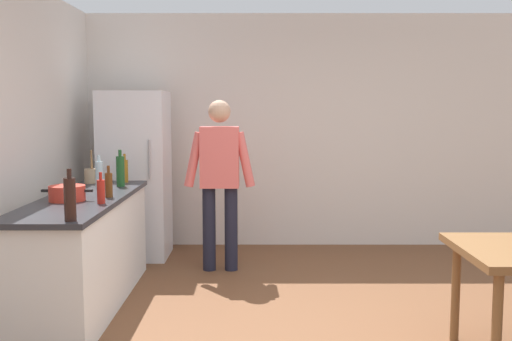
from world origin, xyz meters
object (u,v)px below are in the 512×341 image
(bottle_water_clear, at_px, (102,174))
(utensil_jar, at_px, (93,175))
(cooking_pot, at_px, (70,193))
(bottle_beer_brown, at_px, (111,184))
(bottle_oil_amber, at_px, (127,171))
(person, at_px, (222,173))
(refrigerator, at_px, (138,175))
(bottle_wine_green, at_px, (123,171))
(bottle_sauce_red, at_px, (103,191))
(bottle_wine_dark, at_px, (72,199))

(bottle_water_clear, bearing_deg, utensil_jar, 117.52)
(cooking_pot, relative_size, bottle_beer_brown, 1.54)
(utensil_jar, height_order, bottle_water_clear, utensil_jar)
(cooking_pot, distance_m, bottle_oil_amber, 1.15)
(utensil_jar, bearing_deg, person, 7.00)
(refrigerator, height_order, utensil_jar, refrigerator)
(bottle_beer_brown, bearing_deg, person, 51.13)
(bottle_water_clear, bearing_deg, bottle_beer_brown, -67.79)
(refrigerator, height_order, bottle_wine_green, refrigerator)
(cooking_pot, bearing_deg, bottle_water_clear, 85.02)
(person, distance_m, cooking_pot, 1.66)
(bottle_beer_brown, distance_m, bottle_sauce_red, 0.31)
(bottle_beer_brown, relative_size, bottle_sauce_red, 1.08)
(refrigerator, relative_size, person, 1.06)
(cooking_pot, distance_m, bottle_sauce_red, 0.33)
(refrigerator, bearing_deg, utensil_jar, -112.28)
(bottle_beer_brown, relative_size, bottle_oil_amber, 0.93)
(cooking_pot, relative_size, bottle_water_clear, 1.33)
(person, xyz_separation_m, bottle_beer_brown, (-0.84, -1.04, 0.03))
(bottle_beer_brown, bearing_deg, bottle_oil_amber, 94.87)
(person, bearing_deg, refrigerator, 149.77)
(bottle_beer_brown, bearing_deg, bottle_wine_dark, -89.88)
(cooking_pot, relative_size, bottle_wine_dark, 1.18)
(bottle_beer_brown, bearing_deg, bottle_wine_green, 94.94)
(person, xyz_separation_m, cooking_pot, (-1.12, -1.22, -0.02))
(utensil_jar, height_order, bottle_oil_amber, utensil_jar)
(bottle_wine_green, bearing_deg, person, 22.77)
(cooking_pot, xyz_separation_m, bottle_wine_dark, (0.29, -0.82, 0.09))
(person, height_order, bottle_water_clear, person)
(bottle_sauce_red, relative_size, bottle_oil_amber, 0.86)
(bottle_beer_brown, xyz_separation_m, bottle_oil_amber, (-0.08, 0.95, 0.01))
(bottle_sauce_red, bearing_deg, bottle_oil_amber, 94.49)
(cooking_pot, xyz_separation_m, bottle_oil_amber, (0.20, 1.13, 0.06))
(person, bearing_deg, bottle_sauce_red, -121.21)
(refrigerator, relative_size, bottle_beer_brown, 6.92)
(bottle_beer_brown, bearing_deg, refrigerator, 94.03)
(bottle_water_clear, xyz_separation_m, bottle_sauce_red, (0.24, -0.85, -0.03))
(bottle_sauce_red, bearing_deg, person, 58.79)
(bottle_oil_amber, bearing_deg, cooking_pot, -100.19)
(cooking_pot, relative_size, bottle_wine_green, 1.18)
(bottle_water_clear, distance_m, bottle_oil_amber, 0.43)
(bottle_wine_green, height_order, bottle_sauce_red, bottle_wine_green)
(bottle_beer_brown, distance_m, bottle_oil_amber, 0.95)
(bottle_water_clear, height_order, bottle_oil_amber, bottle_water_clear)
(cooking_pot, bearing_deg, bottle_sauce_red, -23.98)
(cooking_pot, xyz_separation_m, bottle_sauce_red, (0.30, -0.13, 0.04))
(refrigerator, bearing_deg, bottle_wine_dark, -87.48)
(cooking_pot, height_order, bottle_oil_amber, bottle_oil_amber)
(bottle_oil_amber, bearing_deg, refrigerator, 92.79)
(cooking_pot, xyz_separation_m, bottle_water_clear, (0.06, 0.72, 0.07))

